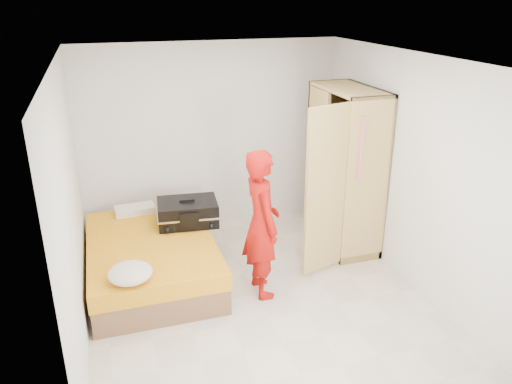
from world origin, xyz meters
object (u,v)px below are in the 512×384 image
object	(u,v)px
wardrobe	(343,174)
round_cushion	(130,273)
suitcase	(188,212)
bed	(152,259)
person	(261,224)

from	to	relation	value
wardrobe	round_cushion	xyz separation A→B (m)	(-2.79, -0.95, -0.41)
suitcase	round_cushion	distance (m)	1.40
bed	suitcase	xyz separation A→B (m)	(0.50, 0.34, 0.39)
bed	round_cushion	bearing A→B (deg)	-109.21
bed	person	distance (m)	1.44
suitcase	round_cushion	bearing A→B (deg)	-118.46
wardrobe	suitcase	bearing A→B (deg)	174.12
bed	person	size ratio (longest dim) A/B	1.20
bed	suitcase	world-z (taller)	suitcase
round_cushion	suitcase	bearing A→B (deg)	55.66
round_cushion	wardrobe	bearing A→B (deg)	18.78
round_cushion	person	bearing A→B (deg)	6.85
bed	round_cushion	distance (m)	0.93
wardrobe	suitcase	distance (m)	2.04
wardrobe	person	xyz separation A→B (m)	(-1.36, -0.78, -0.16)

